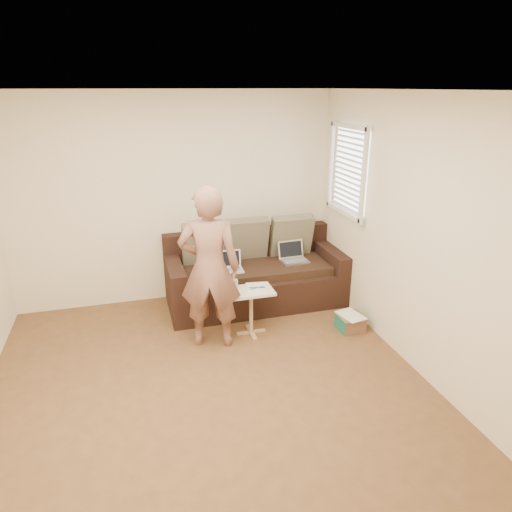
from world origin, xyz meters
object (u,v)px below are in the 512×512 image
(laptop_silver, at_px, (295,262))
(striped_box, at_px, (350,322))
(sofa, at_px, (255,272))
(person, at_px, (210,268))
(side_table, at_px, (251,312))
(laptop_white, at_px, (230,271))
(drinking_glass, at_px, (235,285))

(laptop_silver, height_order, striped_box, laptop_silver)
(sofa, bearing_deg, person, -131.24)
(sofa, relative_size, side_table, 4.12)
(sofa, distance_m, side_table, 0.81)
(laptop_white, bearing_deg, drinking_glass, -94.98)
(sofa, xyz_separation_m, drinking_glass, (-0.43, -0.70, 0.17))
(sofa, distance_m, drinking_glass, 0.84)
(sofa, relative_size, drinking_glass, 18.33)
(laptop_silver, relative_size, striped_box, 1.18)
(laptop_white, height_order, side_table, laptop_white)
(side_table, xyz_separation_m, drinking_glass, (-0.17, 0.05, 0.33))
(side_table, bearing_deg, striped_box, -12.19)
(side_table, height_order, striped_box, side_table)
(sofa, bearing_deg, laptop_white, -161.31)
(laptop_silver, xyz_separation_m, laptop_white, (-0.87, -0.08, 0.00))
(laptop_white, bearing_deg, sofa, 21.51)
(drinking_glass, height_order, striped_box, drinking_glass)
(laptop_white, distance_m, person, 0.88)
(side_table, bearing_deg, laptop_white, 98.22)
(side_table, xyz_separation_m, striped_box, (1.11, -0.24, -0.17))
(laptop_silver, relative_size, laptop_white, 1.09)
(striped_box, bearing_deg, sofa, 130.69)
(sofa, relative_size, person, 1.26)
(sofa, height_order, drinking_glass, sofa)
(drinking_glass, bearing_deg, laptop_silver, 34.60)
(laptop_white, xyz_separation_m, striped_box, (1.20, -0.87, -0.43))
(laptop_silver, distance_m, drinking_glass, 1.15)
(laptop_silver, height_order, laptop_white, same)
(striped_box, bearing_deg, side_table, 167.81)
(person, bearing_deg, sofa, -114.89)
(laptop_white, height_order, drinking_glass, drinking_glass)
(sofa, relative_size, striped_box, 7.54)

